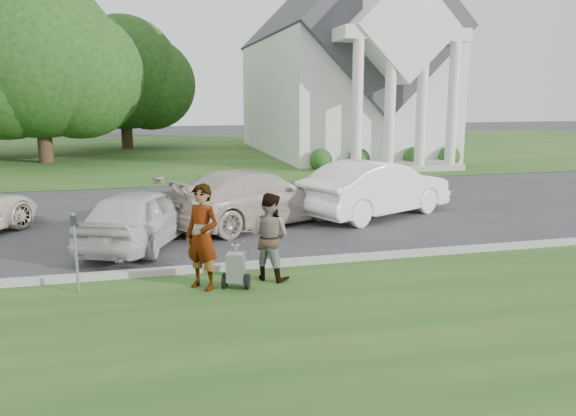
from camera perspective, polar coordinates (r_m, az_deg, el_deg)
name	(u,v)px	position (r m, az deg, el deg)	size (l,w,h in m)	color
ground	(294,274)	(11.32, 0.59, -6.72)	(120.00, 120.00, 0.00)	#333335
grass_strip	(345,334)	(8.64, 5.79, -12.62)	(80.00, 7.00, 0.01)	#1C4919
church_lawn	(189,151)	(37.68, -9.98, 5.75)	(80.00, 30.00, 0.01)	#1C4919
curb	(287,263)	(11.81, -0.09, -5.58)	(80.00, 0.18, 0.15)	#9E9E93
church	(340,56)	(35.61, 5.31, 15.13)	(9.19, 19.00, 24.10)	white
tree_left	(38,65)	(32.87, -24.03, 13.11)	(10.63, 8.40, 9.71)	#332316
tree_back	(124,78)	(40.44, -16.36, 12.54)	(9.61, 7.60, 8.89)	#332316
striping_cart	(236,268)	(10.42, -5.31, -6.12)	(0.73, 1.05, 0.91)	black
person_left	(202,238)	(10.33, -8.70, -3.01)	(0.71, 0.47, 1.95)	#999999
person_right	(269,237)	(10.78, -1.91, -2.97)	(0.82, 0.64, 1.69)	#999999
parking_meter_near	(75,243)	(10.71, -20.80, -3.38)	(0.11, 0.10, 1.47)	#999CA1
car_b	(140,217)	(13.71, -14.76, -0.87)	(1.66, 4.13, 1.41)	silver
car_c	(255,197)	(15.51, -3.41, 1.08)	(2.14, 5.26, 1.53)	beige
car_d	(376,188)	(16.83, 8.98, 1.98)	(1.75, 5.01, 1.65)	white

